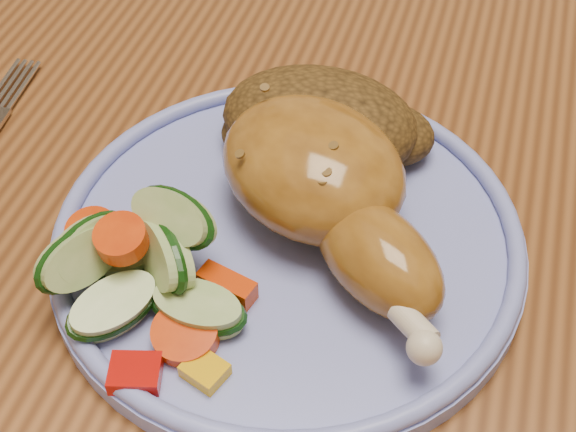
% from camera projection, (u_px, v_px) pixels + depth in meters
% --- Properties ---
extents(dining_table, '(0.90, 1.40, 0.75)m').
position_uv_depth(dining_table, '(444.00, 207.00, 0.58)').
color(dining_table, brown).
rests_on(dining_table, ground).
extents(plate, '(0.26, 0.26, 0.01)m').
position_uv_depth(plate, '(288.00, 242.00, 0.44)').
color(plate, '#7682D7').
rests_on(plate, dining_table).
extents(plate_rim, '(0.25, 0.25, 0.01)m').
position_uv_depth(plate_rim, '(288.00, 229.00, 0.43)').
color(plate_rim, '#7682D7').
rests_on(plate_rim, plate).
extents(chicken_leg, '(0.16, 0.17, 0.06)m').
position_uv_depth(chicken_leg, '(328.00, 188.00, 0.42)').
color(chicken_leg, '#986320').
rests_on(chicken_leg, plate).
extents(rice_pilaf, '(0.12, 0.08, 0.05)m').
position_uv_depth(rice_pilaf, '(324.00, 124.00, 0.47)').
color(rice_pilaf, '#4F3413').
rests_on(rice_pilaf, plate).
extents(vegetable_pile, '(0.11, 0.11, 0.06)m').
position_uv_depth(vegetable_pile, '(136.00, 268.00, 0.40)').
color(vegetable_pile, '#A50A05').
rests_on(vegetable_pile, plate).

